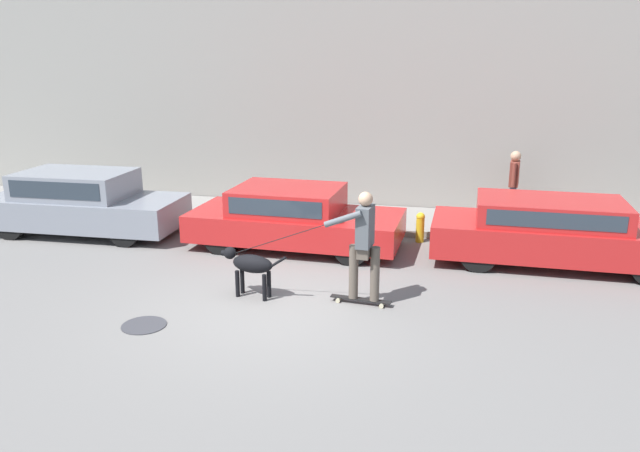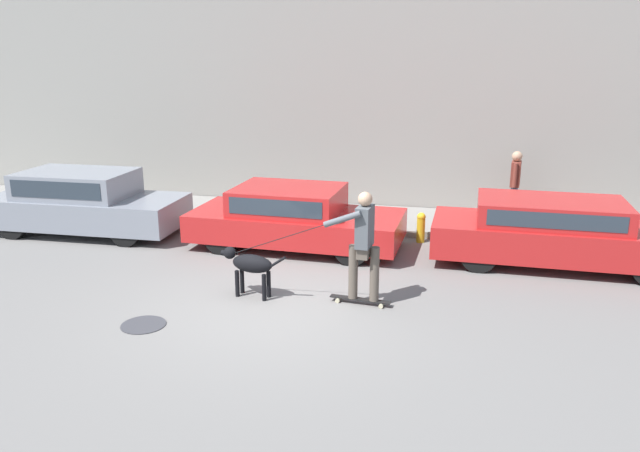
# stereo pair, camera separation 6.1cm
# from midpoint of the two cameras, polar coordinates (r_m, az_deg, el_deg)

# --- Properties ---
(ground_plane) EXTENTS (36.00, 36.00, 0.00)m
(ground_plane) POSITION_cam_midpoint_polar(r_m,az_deg,el_deg) (9.68, -4.28, -7.53)
(ground_plane) COLOR slate
(back_wall) EXTENTS (32.00, 0.30, 5.45)m
(back_wall) POSITION_cam_midpoint_polar(r_m,az_deg,el_deg) (15.36, 2.86, 11.60)
(back_wall) COLOR gray
(back_wall) RESTS_ON ground_plane
(sidewalk_curb) EXTENTS (30.00, 2.15, 0.15)m
(sidewalk_curb) POSITION_cam_midpoint_polar(r_m,az_deg,el_deg) (14.58, 1.86, 0.82)
(sidewalk_curb) COLOR gray
(sidewalk_curb) RESTS_ON ground_plane
(parked_car_0) EXTENTS (4.21, 1.80, 1.35)m
(parked_car_0) POSITION_cam_midpoint_polar(r_m,az_deg,el_deg) (14.38, -20.67, 1.98)
(parked_car_0) COLOR black
(parked_car_0) RESTS_ON ground_plane
(parked_car_1) EXTENTS (4.26, 1.98, 1.22)m
(parked_car_1) POSITION_cam_midpoint_polar(r_m,az_deg,el_deg) (12.47, -2.23, 0.72)
(parked_car_1) COLOR black
(parked_car_1) RESTS_ON ground_plane
(parked_car_2) EXTENTS (4.58, 1.78, 1.22)m
(parked_car_2) POSITION_cam_midpoint_polar(r_m,az_deg,el_deg) (12.19, 20.96, -0.57)
(parked_car_2) COLOR black
(parked_car_2) RESTS_ON ground_plane
(dog) EXTENTS (1.14, 0.40, 0.79)m
(dog) POSITION_cam_midpoint_polar(r_m,az_deg,el_deg) (9.99, -6.26, -3.53)
(dog) COLOR black
(dog) RESTS_ON ground_plane
(skateboarder) EXTENTS (2.62, 0.59, 1.80)m
(skateboarder) POSITION_cam_midpoint_polar(r_m,az_deg,el_deg) (9.49, 4.18, -1.40)
(skateboarder) COLOR beige
(skateboarder) RESTS_ON ground_plane
(pedestrian_with_bag) EXTENTS (0.25, 0.67, 1.55)m
(pedestrian_with_bag) POSITION_cam_midpoint_polar(r_m,az_deg,el_deg) (14.61, 17.51, 3.87)
(pedestrian_with_bag) COLOR #3D4760
(pedestrian_with_bag) RESTS_ON sidewalk_curb
(manhole_cover) EXTENTS (0.64, 0.64, 0.01)m
(manhole_cover) POSITION_cam_midpoint_polar(r_m,az_deg,el_deg) (9.44, -15.66, -8.69)
(manhole_cover) COLOR #38383D
(manhole_cover) RESTS_ON ground_plane
(fire_hydrant) EXTENTS (0.18, 0.18, 0.63)m
(fire_hydrant) POSITION_cam_midpoint_polar(r_m,az_deg,el_deg) (13.01, 9.34, -0.06)
(fire_hydrant) COLOR gold
(fire_hydrant) RESTS_ON ground_plane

